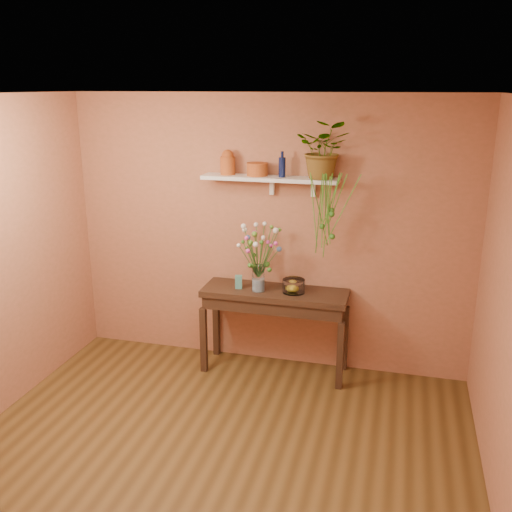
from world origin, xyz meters
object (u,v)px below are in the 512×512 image
at_px(blue_bottle, 282,167).
at_px(glass_vase, 258,280).
at_px(sideboard, 275,302).
at_px(spider_plant, 324,150).
at_px(bouquet, 259,245).
at_px(terracotta_jug, 228,163).
at_px(glass_bowl, 294,286).

distance_m(blue_bottle, glass_vase, 1.10).
relative_size(sideboard, spider_plant, 2.67).
bearing_deg(sideboard, bouquet, -167.54).
relative_size(terracotta_jug, bouquet, 0.45).
bearing_deg(sideboard, blue_bottle, 75.94).
height_order(blue_bottle, glass_bowl, blue_bottle).
height_order(spider_plant, glass_vase, spider_plant).
bearing_deg(sideboard, terracotta_jug, 164.76).
relative_size(spider_plant, glass_vase, 2.08).
distance_m(terracotta_jug, glass_vase, 1.16).
relative_size(sideboard, glass_bowl, 6.58).
relative_size(blue_bottle, glass_vase, 0.94).
xyz_separation_m(terracotta_jug, glass_bowl, (0.69, -0.15, -1.14)).
xyz_separation_m(spider_plant, glass_vase, (-0.57, -0.18, -1.24)).
bearing_deg(terracotta_jug, sideboard, -15.24).
distance_m(glass_vase, glass_bowl, 0.34).
relative_size(sideboard, blue_bottle, 5.91).
bearing_deg(blue_bottle, glass_bowl, -39.92).
distance_m(sideboard, glass_bowl, 0.26).
distance_m(spider_plant, glass_bowl, 1.31).
distance_m(terracotta_jug, bouquet, 0.84).
bearing_deg(spider_plant, glass_vase, -162.32).
distance_m(sideboard, terracotta_jug, 1.42).
distance_m(terracotta_jug, spider_plant, 0.93).
height_order(glass_vase, bouquet, bouquet).
xyz_separation_m(terracotta_jug, glass_vase, (0.35, -0.19, -1.09)).
xyz_separation_m(terracotta_jug, blue_bottle, (0.53, -0.02, -0.02)).
bearing_deg(blue_bottle, bouquet, -140.12).
relative_size(spider_plant, bouquet, 1.00).
xyz_separation_m(blue_bottle, glass_bowl, (0.16, -0.13, -1.12)).
distance_m(blue_bottle, bouquet, 0.76).
xyz_separation_m(sideboard, glass_bowl, (0.19, -0.01, 0.18)).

